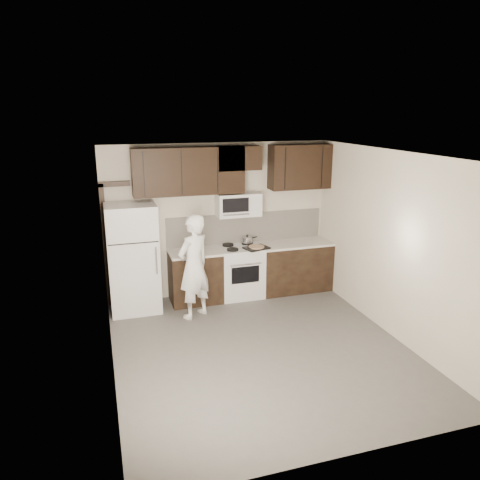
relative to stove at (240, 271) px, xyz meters
name	(u,v)px	position (x,y,z in m)	size (l,w,h in m)	color
floor	(260,348)	(-0.30, -1.94, -0.46)	(4.50, 4.50, 0.00)	#53514E
back_wall	(219,220)	(-0.30, 0.31, 0.89)	(4.00, 4.00, 0.00)	beige
ceiling	(263,154)	(-0.30, -1.94, 2.24)	(4.50, 4.50, 0.00)	white
counter_run	(256,270)	(0.30, 0.00, 0.00)	(2.95, 0.64, 0.91)	black
stove	(240,271)	(0.00, 0.00, 0.00)	(0.76, 0.66, 0.94)	silver
backsplash	(246,227)	(0.20, 0.30, 0.72)	(2.90, 0.02, 0.54)	silver
upper_cabinets	(233,168)	(-0.09, 0.14, 1.82)	(3.48, 0.35, 0.78)	black
microwave	(238,204)	(0.00, 0.12, 1.19)	(0.76, 0.42, 0.40)	silver
refrigerator	(133,258)	(-1.85, -0.05, 0.44)	(0.80, 0.76, 1.80)	silver
door_trim	(107,234)	(-2.22, 0.27, 0.79)	(0.50, 0.08, 2.12)	black
saucepan	(247,240)	(0.18, 0.15, 0.52)	(0.30, 0.19, 0.18)	silver
baking_tray	(256,248)	(0.25, -0.16, 0.46)	(0.41, 0.31, 0.02)	black
pizza	(256,247)	(0.25, -0.16, 0.48)	(0.28, 0.28, 0.02)	tan
person	(194,267)	(-0.96, -0.62, 0.39)	(0.62, 0.41, 1.70)	white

